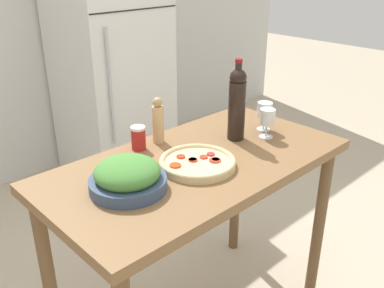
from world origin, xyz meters
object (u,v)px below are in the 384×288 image
(salad_bowl, at_px, (127,176))
(homemade_pizza, at_px, (197,162))
(refrigerator, at_px, (111,60))
(wine_bottle, at_px, (237,103))
(wine_glass_near, at_px, (267,118))
(salt_canister, at_px, (138,138))
(wine_glass_far, at_px, (265,111))
(pepper_mill, at_px, (157,121))

(salad_bowl, relative_size, homemade_pizza, 0.92)
(refrigerator, height_order, salad_bowl, refrigerator)
(wine_bottle, relative_size, salad_bowl, 1.31)
(wine_glass_near, relative_size, homemade_pizza, 0.45)
(wine_glass_near, xyz_separation_m, salt_canister, (-0.50, 0.30, -0.04))
(wine_bottle, distance_m, wine_glass_far, 0.19)
(wine_glass_near, bearing_deg, refrigerator, 79.87)
(pepper_mill, bearing_deg, wine_bottle, -36.81)
(refrigerator, height_order, wine_glass_far, refrigerator)
(refrigerator, xyz_separation_m, wine_bottle, (-0.42, -1.65, 0.15))
(wine_glass_near, bearing_deg, pepper_mill, 142.95)
(refrigerator, distance_m, wine_bottle, 1.71)
(salt_canister, bearing_deg, pepper_mill, -0.10)
(wine_bottle, height_order, wine_glass_far, wine_bottle)
(wine_bottle, bearing_deg, homemade_pizza, -166.10)
(wine_glass_far, height_order, homemade_pizza, wine_glass_far)
(wine_glass_far, xyz_separation_m, pepper_mill, (-0.46, 0.23, 0.01))
(refrigerator, bearing_deg, wine_glass_far, -98.34)
(wine_glass_near, relative_size, pepper_mill, 0.65)
(wine_glass_near, relative_size, salad_bowl, 0.49)
(homemade_pizza, bearing_deg, salt_canister, 103.36)
(refrigerator, xyz_separation_m, wine_glass_far, (-0.24, -1.67, 0.08))
(pepper_mill, relative_size, homemade_pizza, 0.69)
(pepper_mill, xyz_separation_m, salt_canister, (-0.11, 0.00, -0.05))
(homemade_pizza, bearing_deg, wine_bottle, 13.90)
(wine_glass_near, height_order, salad_bowl, wine_glass_near)
(wine_glass_near, relative_size, salt_canister, 1.31)
(refrigerator, distance_m, salad_bowl, 1.98)
(salad_bowl, bearing_deg, pepper_mill, 35.76)
(homemade_pizza, xyz_separation_m, salt_canister, (-0.07, 0.29, 0.03))
(wine_bottle, relative_size, wine_glass_far, 2.68)
(wine_glass_far, distance_m, pepper_mill, 0.52)
(wine_glass_far, xyz_separation_m, salad_bowl, (-0.81, -0.01, -0.04))
(wine_glass_near, xyz_separation_m, wine_glass_far, (0.07, 0.06, 0.00))
(wine_glass_far, distance_m, salad_bowl, 0.81)
(wine_bottle, relative_size, wine_glass_near, 2.68)
(refrigerator, xyz_separation_m, salad_bowl, (-1.05, -1.68, 0.03))
(refrigerator, height_order, salt_canister, refrigerator)
(wine_glass_near, distance_m, pepper_mill, 0.50)
(pepper_mill, bearing_deg, refrigerator, 63.79)
(wine_bottle, bearing_deg, salt_canister, 151.42)
(pepper_mill, distance_m, salt_canister, 0.12)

